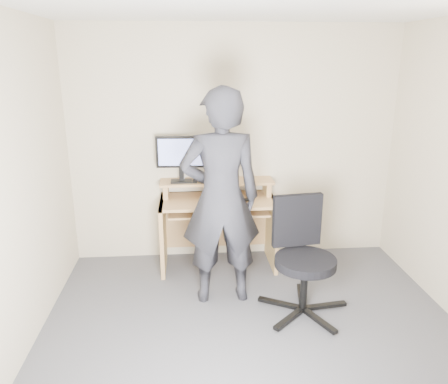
{
  "coord_description": "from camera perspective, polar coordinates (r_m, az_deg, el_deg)",
  "views": [
    {
      "loc": [
        -0.5,
        -2.85,
        2.16
      ],
      "look_at": [
        -0.17,
        1.05,
        0.95
      ],
      "focal_mm": 35.0,
      "sensor_mm": 36.0,
      "label": 1
    }
  ],
  "objects": [
    {
      "name": "charger",
      "position": [
        4.54,
        -3.79,
        1.4
      ],
      "size": [
        0.05,
        0.05,
        0.03
      ],
      "primitive_type": "cube",
      "rotation": [
        0.0,
        0.0,
        -0.2
      ],
      "color": "black",
      "rests_on": "desk"
    },
    {
      "name": "person",
      "position": [
        3.83,
        -0.44,
        -0.87
      ],
      "size": [
        0.73,
        0.5,
        1.95
      ],
      "primitive_type": "imported",
      "rotation": [
        0.0,
        0.0,
        3.19
      ],
      "color": "black",
      "rests_on": "ground"
    },
    {
      "name": "office_chair",
      "position": [
        3.87,
        10.17,
        -7.79
      ],
      "size": [
        0.78,
        0.79,
        1.0
      ],
      "rotation": [
        0.0,
        0.0,
        0.13
      ],
      "color": "black",
      "rests_on": "ground"
    },
    {
      "name": "keyboard",
      "position": [
        4.47,
        -0.7,
        -2.31
      ],
      "size": [
        0.48,
        0.26,
        0.03
      ],
      "primitive_type": "cube",
      "rotation": [
        0.0,
        0.0,
        -0.17
      ],
      "color": "black",
      "rests_on": "desk"
    },
    {
      "name": "smartphone",
      "position": [
        4.6,
        3.11,
        1.48
      ],
      "size": [
        0.1,
        0.14,
        0.01
      ],
      "primitive_type": "cube",
      "rotation": [
        0.0,
        0.0,
        -0.25
      ],
      "color": "black",
      "rests_on": "desk"
    },
    {
      "name": "external_drive",
      "position": [
        4.63,
        -1.42,
        2.81
      ],
      "size": [
        0.1,
        0.14,
        0.2
      ],
      "primitive_type": "cube",
      "rotation": [
        0.0,
        0.0,
        -0.26
      ],
      "color": "black",
      "rests_on": "desk"
    },
    {
      "name": "ground",
      "position": [
        3.61,
        4.35,
        -19.64
      ],
      "size": [
        3.5,
        3.5,
        0.0
      ],
      "primitive_type": "plane",
      "color": "#59595F",
      "rests_on": "ground"
    },
    {
      "name": "headphones",
      "position": [
        4.69,
        -4.41,
        1.79
      ],
      "size": [
        0.16,
        0.16,
        0.06
      ],
      "primitive_type": "torus",
      "rotation": [
        0.26,
        0.0,
        0.03
      ],
      "color": "silver",
      "rests_on": "desk"
    },
    {
      "name": "desk",
      "position": [
        4.67,
        -0.86,
        -2.99
      ],
      "size": [
        1.2,
        0.6,
        0.91
      ],
      "color": "tan",
      "rests_on": "ground"
    },
    {
      "name": "travel_mug",
      "position": [
        4.63,
        -0.71,
        2.74
      ],
      "size": [
        0.11,
        0.11,
        0.19
      ],
      "primitive_type": "cylinder",
      "rotation": [
        0.0,
        0.0,
        0.3
      ],
      "color": "silver",
      "rests_on": "desk"
    },
    {
      "name": "monitor",
      "position": [
        4.52,
        -5.65,
        4.85
      ],
      "size": [
        0.51,
        0.14,
        0.48
      ],
      "rotation": [
        0.0,
        0.0,
        -0.05
      ],
      "color": "black",
      "rests_on": "desk"
    },
    {
      "name": "mouse",
      "position": [
        4.46,
        2.96,
        -1.0
      ],
      "size": [
        0.1,
        0.07,
        0.04
      ],
      "primitive_type": "ellipsoid",
      "rotation": [
        0.0,
        0.0,
        -0.04
      ],
      "color": "black",
      "rests_on": "desk"
    },
    {
      "name": "back_wall",
      "position": [
        4.71,
        1.35,
        6.05
      ],
      "size": [
        3.5,
        0.02,
        2.5
      ],
      "primitive_type": "cube",
      "color": "#BFB397",
      "rests_on": "ground"
    }
  ]
}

